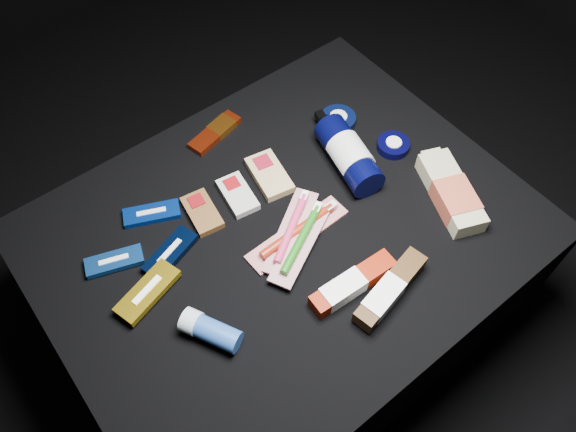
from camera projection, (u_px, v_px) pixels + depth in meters
ground at (286, 309)px, 1.50m from camera, size 3.00×3.00×0.00m
cloth_table at (286, 273)px, 1.33m from camera, size 0.98×0.78×0.40m
luna_bar_0 at (152, 214)px, 1.18m from camera, size 0.12×0.09×0.02m
luna_bar_1 at (114, 261)px, 1.11m from camera, size 0.12×0.08×0.01m
luna_bar_2 at (170, 253)px, 1.12m from camera, size 0.13×0.08×0.02m
luna_bar_3 at (148, 292)px, 1.07m from camera, size 0.14×0.09×0.02m
clif_bar_0 at (201, 211)px, 1.18m from camera, size 0.07×0.11×0.02m
clif_bar_1 at (237, 193)px, 1.20m from camera, size 0.07×0.11×0.02m
clif_bar_2 at (268, 173)px, 1.23m from camera, size 0.09×0.13×0.02m
power_bar at (217, 131)px, 1.30m from camera, size 0.14×0.07×0.02m
lotion_bottle at (349, 155)px, 1.22m from camera, size 0.12×0.25×0.08m
cream_tin_upper at (338, 120)px, 1.32m from camera, size 0.08×0.08×0.03m
cream_tin_lower at (393, 145)px, 1.28m from camera, size 0.07×0.07×0.02m
bodywash_bottle at (451, 194)px, 1.19m from camera, size 0.14×0.22×0.04m
deodorant_stick at (210, 330)px, 1.02m from camera, size 0.09×0.12×0.05m
toothbrush_pack_0 at (299, 232)px, 1.15m from camera, size 0.24×0.06×0.03m
toothbrush_pack_1 at (292, 229)px, 1.14m from camera, size 0.21×0.16×0.02m
toothbrush_pack_2 at (302, 240)px, 1.12m from camera, size 0.21×0.14×0.02m
toothpaste_carton_red at (349, 286)px, 1.07m from camera, size 0.19×0.05×0.04m
toothpaste_carton_green at (388, 292)px, 1.06m from camera, size 0.19×0.08×0.04m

